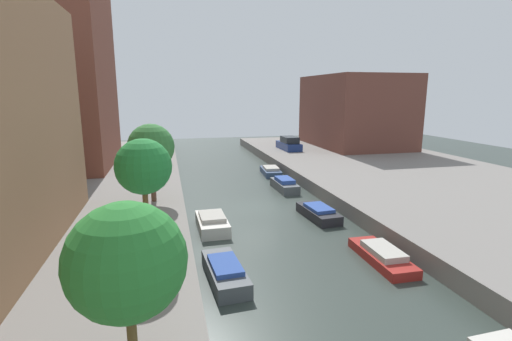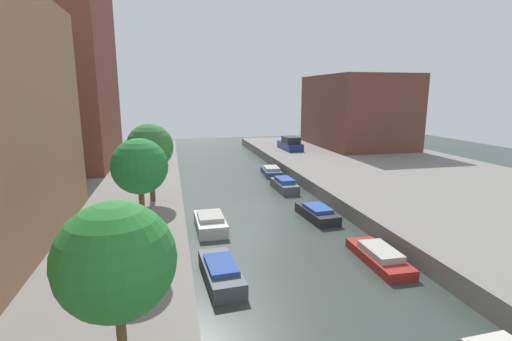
% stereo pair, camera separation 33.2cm
% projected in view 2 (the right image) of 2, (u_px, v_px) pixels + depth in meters
% --- Properties ---
extents(ground_plane, '(84.00, 84.00, 0.00)m').
position_uv_depth(ground_plane, '(257.00, 208.00, 25.89)').
color(ground_plane, '#333D38').
extents(quay_left, '(20.00, 64.00, 1.00)m').
position_uv_depth(quay_left, '(14.00, 217.00, 22.53)').
color(quay_left, gray).
rests_on(quay_left, ground_plane).
extents(quay_right, '(20.00, 64.00, 1.00)m').
position_uv_depth(quay_right, '(446.00, 189.00, 29.04)').
color(quay_right, gray).
rests_on(quay_right, ground_plane).
extents(apartment_tower_far, '(10.00, 13.09, 21.26)m').
position_uv_depth(apartment_tower_far, '(48.00, 49.00, 33.69)').
color(apartment_tower_far, brown).
rests_on(apartment_tower_far, quay_left).
extents(low_block_right, '(10.00, 14.36, 8.99)m').
position_uv_depth(low_block_right, '(357.00, 111.00, 48.52)').
color(low_block_right, brown).
rests_on(low_block_right, quay_right).
extents(street_tree_0, '(2.67, 2.67, 4.52)m').
position_uv_depth(street_tree_0, '(116.00, 261.00, 8.26)').
color(street_tree_0, brown).
rests_on(street_tree_0, quay_left).
extents(street_tree_1, '(2.31, 2.31, 5.01)m').
position_uv_depth(street_tree_1, '(140.00, 167.00, 15.38)').
color(street_tree_1, brown).
rests_on(street_tree_1, quay_left).
extents(street_tree_2, '(2.89, 2.89, 4.94)m').
position_uv_depth(street_tree_2, '(150.00, 147.00, 23.49)').
color(street_tree_2, brown).
rests_on(street_tree_2, quay_left).
extents(parked_car, '(1.96, 4.68, 1.62)m').
position_uv_depth(parked_car, '(290.00, 144.00, 45.75)').
color(parked_car, navy).
rests_on(parked_car, quay_right).
extents(moored_boat_left_1, '(1.63, 3.90, 0.86)m').
position_uv_depth(moored_boat_left_1, '(221.00, 272.00, 15.89)').
color(moored_boat_left_1, '#4C5156').
rests_on(moored_boat_left_1, ground_plane).
extents(moored_boat_left_2, '(1.69, 3.49, 0.93)m').
position_uv_depth(moored_boat_left_2, '(210.00, 223.00, 21.80)').
color(moored_boat_left_2, beige).
rests_on(moored_boat_left_2, ground_plane).
extents(moored_boat_right_1, '(1.49, 4.11, 0.75)m').
position_uv_depth(moored_boat_right_1, '(379.00, 256.00, 17.58)').
color(moored_boat_right_1, maroon).
rests_on(moored_boat_right_1, ground_plane).
extents(moored_boat_right_2, '(1.74, 3.81, 0.81)m').
position_uv_depth(moored_boat_right_2, '(317.00, 213.00, 23.76)').
color(moored_boat_right_2, '#232328').
rests_on(moored_boat_right_2, ground_plane).
extents(moored_boat_right_3, '(1.44, 3.80, 1.01)m').
position_uv_depth(moored_boat_right_3, '(284.00, 185.00, 30.65)').
color(moored_boat_right_3, '#4C5156').
rests_on(moored_boat_right_3, ground_plane).
extents(moored_boat_right_4, '(1.82, 3.83, 0.80)m').
position_uv_depth(moored_boat_right_4, '(271.00, 171.00, 36.48)').
color(moored_boat_right_4, '#33476B').
rests_on(moored_boat_right_4, ground_plane).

